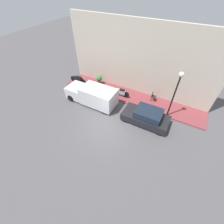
{
  "coord_description": "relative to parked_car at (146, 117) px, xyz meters",
  "views": [
    {
      "loc": [
        -7.0,
        -4.23,
        9.53
      ],
      "look_at": [
        1.19,
        0.21,
        0.6
      ],
      "focal_mm": 24.0,
      "sensor_mm": 36.0,
      "label": 1
    }
  ],
  "objects": [
    {
      "name": "streetlamp",
      "position": [
        1.62,
        -1.45,
        2.5
      ],
      "size": [
        0.39,
        0.39,
        4.24
      ],
      "color": "black",
      "rests_on": "sidewalk"
    },
    {
      "name": "scooter_silver",
      "position": [
        2.2,
        3.4,
        -0.11
      ],
      "size": [
        0.3,
        1.77,
        0.81
      ],
      "color": "#B7B7BF",
      "rests_on": "sidewalk"
    },
    {
      "name": "cafe_chair",
      "position": [
        3.03,
        0.34,
        -0.02
      ],
      "size": [
        0.4,
        0.4,
        0.92
      ],
      "color": "#262626",
      "rests_on": "sidewalk"
    },
    {
      "name": "potted_plant",
      "position": [
        3.04,
        6.52,
        0.05
      ],
      "size": [
        0.65,
        0.65,
        1.02
      ],
      "color": "slate",
      "rests_on": "sidewalk"
    },
    {
      "name": "motorcycle_black",
      "position": [
        2.11,
        8.73,
        -0.1
      ],
      "size": [
        0.3,
        2.07,
        0.82
      ],
      "color": "black",
      "rests_on": "sidewalk"
    },
    {
      "name": "ground_plane",
      "position": [
        -2.02,
        2.59,
        -0.65
      ],
      "size": [
        60.0,
        60.0,
        0.0
      ],
      "primitive_type": "plane",
      "color": "#514F51"
    },
    {
      "name": "delivery_van",
      "position": [
        0.03,
        5.43,
        0.27
      ],
      "size": [
        1.86,
        4.97,
        1.81
      ],
      "color": "silver",
      "rests_on": "ground_plane"
    },
    {
      "name": "sidewalk",
      "position": [
        2.59,
        2.59,
        -0.6
      ],
      "size": [
        2.39,
        14.5,
        0.1
      ],
      "color": "brown",
      "rests_on": "ground_plane"
    },
    {
      "name": "building_facade",
      "position": [
        3.93,
        2.59,
        2.75
      ],
      "size": [
        0.3,
        14.5,
        6.82
      ],
      "color": "beige",
      "rests_on": "ground_plane"
    },
    {
      "name": "parked_car",
      "position": [
        0.0,
        0.0,
        0.0
      ],
      "size": [
        1.81,
        3.84,
        1.38
      ],
      "color": "black",
      "rests_on": "ground_plane"
    }
  ]
}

